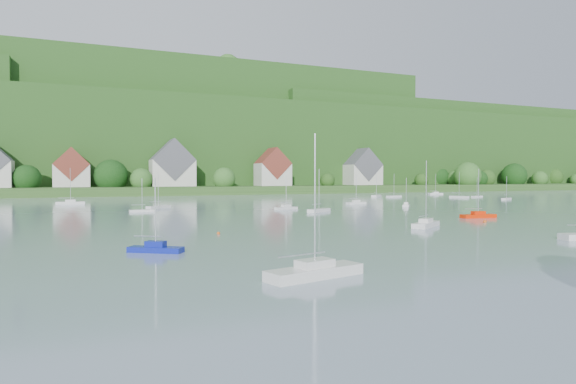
{
  "coord_description": "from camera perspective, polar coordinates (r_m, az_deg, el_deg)",
  "views": [
    {
      "loc": [
        -26.82,
        -0.87,
        6.51
      ],
      "look_at": [
        5.1,
        75.0,
        4.0
      ],
      "focal_mm": 30.67,
      "sensor_mm": 36.0,
      "label": 1
    }
  ],
  "objects": [
    {
      "name": "village_building_3",
      "position": [
        200.22,
        -1.79,
        2.58
      ],
      "size": [
        13.0,
        10.4,
        15.5
      ],
      "color": "beige",
      "rests_on": "far_shore_strip"
    },
    {
      "name": "mooring_buoy_3",
      "position": [
        56.59,
        -8.06,
        -4.87
      ],
      "size": [
        0.38,
        0.38,
        0.38
      ],
      "primitive_type": "sphere",
      "color": "#D95816",
      "rests_on": "ground"
    },
    {
      "name": "far_shore_strip",
      "position": [
        202.71,
        -15.2,
        0.27
      ],
      "size": [
        600.0,
        60.0,
        3.0
      ],
      "primitive_type": "cube",
      "color": "#27491B",
      "rests_on": "ground"
    },
    {
      "name": "village_building_4",
      "position": [
        223.8,
        8.66,
        2.51
      ],
      "size": [
        15.0,
        10.4,
        16.5
      ],
      "color": "beige",
      "rests_on": "far_shore_strip"
    },
    {
      "name": "village_building_2",
      "position": [
        191.57,
        -13.27,
        2.82
      ],
      "size": [
        16.0,
        11.44,
        18.0
      ],
      "color": "beige",
      "rests_on": "far_shore_strip"
    },
    {
      "name": "forested_ridge",
      "position": [
        271.3,
        -17.09,
        5.13
      ],
      "size": [
        620.0,
        181.22,
        69.89
      ],
      "color": "#1D4215",
      "rests_on": "ground"
    },
    {
      "name": "far_sailboat_cluster",
      "position": [
        124.07,
        -1.95,
        -1.09
      ],
      "size": [
        192.57,
        68.41,
        8.71
      ],
      "color": "silver",
      "rests_on": "ground"
    },
    {
      "name": "village_building_1",
      "position": [
        189.91,
        -23.79,
        2.27
      ],
      "size": [
        12.0,
        9.36,
        14.0
      ],
      "color": "beige",
      "rests_on": "far_shore_strip"
    },
    {
      "name": "near_sailboat_1",
      "position": [
        44.23,
        -15.1,
        -6.26
      ],
      "size": [
        4.72,
        3.73,
        6.44
      ],
      "rotation": [
        0.0,
        0.0,
        -0.58
      ],
      "color": "#0E1B90",
      "rests_on": "ground"
    },
    {
      "name": "near_sailboat_5",
      "position": [
        84.04,
        21.18,
        -2.52
      ],
      "size": [
        5.93,
        2.22,
        7.83
      ],
      "rotation": [
        0.0,
        0.0,
        -0.11
      ],
      "color": "red",
      "rests_on": "ground"
    },
    {
      "name": "near_sailboat_0",
      "position": [
        32.19,
        3.12,
        -9.06
      ],
      "size": [
        7.16,
        3.54,
        9.31
      ],
      "rotation": [
        0.0,
        0.0,
        0.24
      ],
      "color": "silver",
      "rests_on": "ground"
    },
    {
      "name": "mooring_buoy_2",
      "position": [
        75.84,
        21.85,
        -3.3
      ],
      "size": [
        0.48,
        0.48,
        0.48
      ],
      "primitive_type": "sphere",
      "color": "#D95816",
      "rests_on": "ground"
    },
    {
      "name": "near_sailboat_3",
      "position": [
        66.59,
        15.7,
        -3.54
      ],
      "size": [
        6.3,
        5.1,
        8.64
      ],
      "rotation": [
        0.0,
        0.0,
        0.6
      ],
      "color": "silver",
      "rests_on": "ground"
    }
  ]
}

